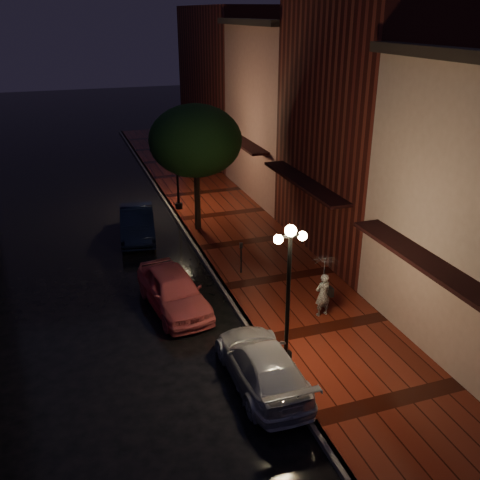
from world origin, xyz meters
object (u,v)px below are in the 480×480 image
object	(u,v)px
woman_with_umbrella	(324,277)
silver_car	(262,364)
streetlamp_near	(288,288)
parking_meter	(241,255)
pink_car	(174,290)
street_tree	(196,143)
navy_car	(137,223)
streetlamp_far	(177,163)

from	to	relation	value
woman_with_umbrella	silver_car	bearing A→B (deg)	33.72
streetlamp_near	parking_meter	bearing A→B (deg)	83.72
pink_car	street_tree	bearing A→B (deg)	61.26
streetlamp_near	woman_with_umbrella	world-z (taller)	streetlamp_near
navy_car	silver_car	size ratio (longest dim) A/B	0.98
pink_car	silver_car	world-z (taller)	pink_car
pink_car	parking_meter	xyz separation A→B (m)	(3.04, 1.62, 0.20)
street_tree	pink_car	distance (m)	8.02
streetlamp_far	woman_with_umbrella	world-z (taller)	streetlamp_far
streetlamp_far	parking_meter	bearing A→B (deg)	-85.41
parking_meter	silver_car	bearing A→B (deg)	-91.62
navy_car	woman_with_umbrella	bearing A→B (deg)	-55.03
streetlamp_far	pink_car	distance (m)	10.17
street_tree	navy_car	size ratio (longest dim) A/B	1.37
streetlamp_near	streetlamp_far	xyz separation A→B (m)	(0.00, 14.00, 0.00)
streetlamp_far	woman_with_umbrella	xyz separation A→B (m)	(2.20, -11.98, -1.03)
street_tree	navy_car	xyz separation A→B (m)	(-2.83, 0.19, -3.55)
streetlamp_near	streetlamp_far	size ratio (longest dim) A/B	1.00
woman_with_umbrella	pink_car	bearing A→B (deg)	-31.69
street_tree	silver_car	xyz separation A→B (m)	(-1.21, -11.53, -3.61)
streetlamp_near	navy_car	world-z (taller)	streetlamp_near
parking_meter	streetlamp_near	bearing A→B (deg)	-83.95
pink_car	silver_car	size ratio (longest dim) A/B	0.97
streetlamp_far	navy_car	bearing A→B (deg)	-132.36
street_tree	parking_meter	xyz separation A→B (m)	(0.39, -5.08, -3.32)
pink_car	silver_car	distance (m)	5.04
street_tree	pink_car	bearing A→B (deg)	-111.53
streetlamp_near	silver_car	xyz separation A→B (m)	(-0.95, -0.54, -1.97)
pink_car	woman_with_umbrella	distance (m)	5.19
silver_car	woman_with_umbrella	distance (m)	4.16
street_tree	pink_car	size ratio (longest dim) A/B	1.38
navy_car	streetlamp_far	bearing A→B (deg)	55.14
street_tree	woman_with_umbrella	bearing A→B (deg)	-77.80
streetlamp_far	street_tree	world-z (taller)	street_tree
woman_with_umbrella	parking_meter	bearing A→B (deg)	-73.58
streetlamp_near	street_tree	size ratio (longest dim) A/B	0.74
navy_car	silver_car	world-z (taller)	navy_car
pink_car	woman_with_umbrella	world-z (taller)	woman_with_umbrella
streetlamp_near	street_tree	world-z (taller)	street_tree
woman_with_umbrella	parking_meter	xyz separation A→B (m)	(-1.55, 3.89, -0.65)
street_tree	silver_car	bearing A→B (deg)	-95.99
street_tree	silver_car	world-z (taller)	street_tree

